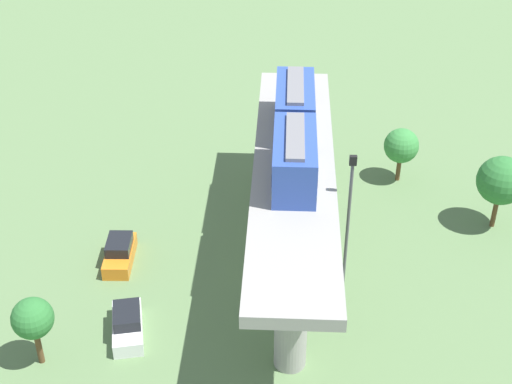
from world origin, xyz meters
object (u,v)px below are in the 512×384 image
Objects in this scene: signal_post at (348,223)px; parked_car_orange at (120,253)px; train at (295,131)px; tree_mid_lot at (501,181)px; tree_far_corner at (401,146)px; tree_near_viaduct at (33,319)px; parked_car_white at (127,324)px.

parked_car_orange is at bearing 169.34° from signal_post.
train is at bearing 125.65° from signal_post.
signal_post is (-11.59, -8.32, 1.89)m from tree_mid_lot.
tree_far_corner is (-6.35, 6.10, -0.82)m from tree_mid_lot.
signal_post is at bearing 20.34° from tree_near_viaduct.
signal_post is at bearing -12.68° from parked_car_orange.
tree_near_viaduct reaches higher than parked_car_orange.
tree_near_viaduct is 0.81× the size of tree_mid_lot.
tree_near_viaduct is (-4.70, -2.58, 2.68)m from parked_car_white.
parked_car_orange is 10.36m from tree_near_viaduct.
tree_far_corner is (18.67, 18.57, 2.43)m from parked_car_white.
parked_car_white is at bearing 28.78° from tree_near_viaduct.
tree_near_viaduct is 31.52m from tree_far_corner.
tree_near_viaduct is at bearing -153.15° from tree_mid_lot.
parked_car_white is 0.42× the size of signal_post.
parked_car_orange is 16.41m from signal_post.
parked_car_white is (-10.03, -8.88, -8.91)m from train.
train reaches higher than tree_mid_lot.
signal_post is (13.43, 4.14, 5.15)m from parked_car_white.
signal_post is (18.13, 6.72, 2.47)m from tree_near_viaduct.
tree_mid_lot reaches higher than parked_car_white.
train is at bearing -166.55° from tree_mid_lot.
tree_near_viaduct is (-2.82, -9.60, 2.68)m from parked_car_orange.
tree_mid_lot is 14.40m from signal_post.
train is 1.26× the size of signal_post.
signal_post is at bearing -144.32° from tree_mid_lot.
train is 6.94m from signal_post.
train reaches higher than signal_post.
signal_post is at bearing 5.35° from parked_car_white.
parked_car_white is 14.97m from signal_post.
tree_mid_lot is 8.85m from tree_far_corner.
train is 19.68m from tree_near_viaduct.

